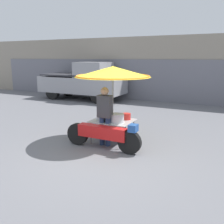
% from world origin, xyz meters
% --- Properties ---
extents(ground_plane, '(36.00, 36.00, 0.00)m').
position_xyz_m(ground_plane, '(0.00, 0.00, 0.00)').
color(ground_plane, slate).
extents(shopfront_building, '(28.00, 2.06, 3.49)m').
position_xyz_m(shopfront_building, '(0.00, 9.16, 1.73)').
color(shopfront_building, gray).
rests_on(shopfront_building, ground).
extents(vendor_motorcycle_cart, '(2.16, 2.07, 2.15)m').
position_xyz_m(vendor_motorcycle_cart, '(-0.26, 1.01, 1.68)').
color(vendor_motorcycle_cart, black).
rests_on(vendor_motorcycle_cart, ground).
extents(vendor_person, '(0.38, 0.22, 1.61)m').
position_xyz_m(vendor_person, '(-0.34, 0.74, 0.90)').
color(vendor_person, navy).
rests_on(vendor_person, ground).
extents(pickup_truck, '(4.98, 1.78, 2.12)m').
position_xyz_m(pickup_truck, '(-4.99, 6.93, 1.02)').
color(pickup_truck, black).
rests_on(pickup_truck, ground).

